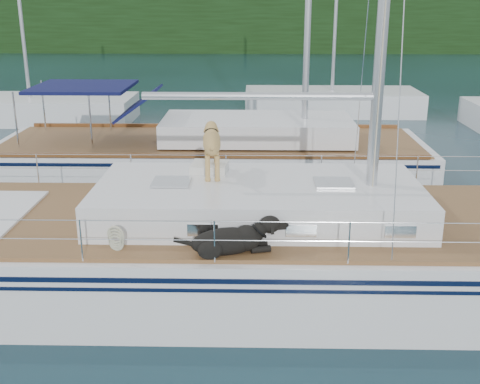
{
  "coord_description": "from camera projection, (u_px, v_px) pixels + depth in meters",
  "views": [
    {
      "loc": [
        0.7,
        -9.2,
        4.66
      ],
      "look_at": [
        0.5,
        0.2,
        1.6
      ],
      "focal_mm": 45.0,
      "sensor_mm": 36.0,
      "label": 1
    }
  ],
  "objects": [
    {
      "name": "bg_boat_center",
      "position": [
        332.0,
        102.0,
        25.19
      ],
      "size": [
        7.2,
        3.0,
        11.65
      ],
      "color": "white",
      "rests_on": "ground"
    },
    {
      "name": "bg_boat_west",
      "position": [
        31.0,
        110.0,
        23.54
      ],
      "size": [
        8.0,
        3.0,
        11.65
      ],
      "color": "white",
      "rests_on": "ground"
    },
    {
      "name": "tree_line",
      "position": [
        245.0,
        17.0,
        52.05
      ],
      "size": [
        90.0,
        3.0,
        6.0
      ],
      "primitive_type": "cube",
      "color": "black",
      "rests_on": "ground"
    },
    {
      "name": "main_sailboat",
      "position": [
        215.0,
        248.0,
        9.98
      ],
      "size": [
        12.0,
        3.8,
        14.01
      ],
      "color": "white",
      "rests_on": "ground"
    },
    {
      "name": "shore_bank",
      "position": [
        246.0,
        44.0,
        53.94
      ],
      "size": [
        92.0,
        1.0,
        1.2
      ],
      "primitive_type": "cube",
      "color": "#595147",
      "rests_on": "ground"
    },
    {
      "name": "ground",
      "position": [
        210.0,
        285.0,
        10.2
      ],
      "size": [
        120.0,
        120.0,
        0.0
      ],
      "primitive_type": "plane",
      "color": "black",
      "rests_on": "ground"
    },
    {
      "name": "neighbor_sailboat",
      "position": [
        215.0,
        160.0,
        15.63
      ],
      "size": [
        11.0,
        3.5,
        13.3
      ],
      "color": "white",
      "rests_on": "ground"
    }
  ]
}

